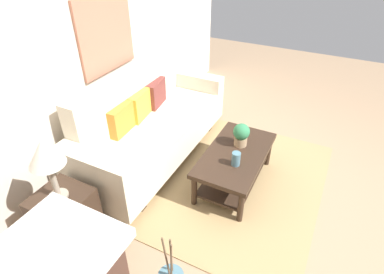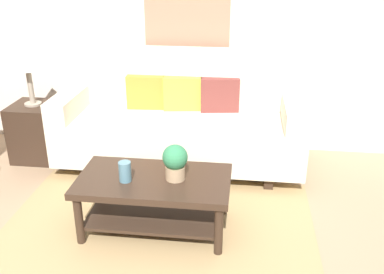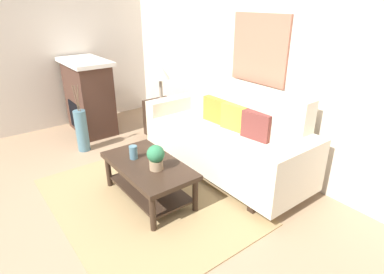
{
  "view_description": "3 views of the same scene",
  "coord_description": "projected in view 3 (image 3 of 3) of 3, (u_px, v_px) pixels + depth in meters",
  "views": [
    {
      "loc": [
        -2.59,
        -0.2,
        2.45
      ],
      "look_at": [
        -0.15,
        1.03,
        0.57
      ],
      "focal_mm": 29.29,
      "sensor_mm": 36.0,
      "label": 1
    },
    {
      "loc": [
        0.6,
        -2.15,
        1.95
      ],
      "look_at": [
        0.2,
        1.05,
        0.56
      ],
      "focal_mm": 41.15,
      "sensor_mm": 36.0,
      "label": 2
    },
    {
      "loc": [
        2.59,
        -0.84,
        2.03
      ],
      "look_at": [
        0.07,
        1.09,
        0.62
      ],
      "focal_mm": 29.65,
      "sensor_mm": 36.0,
      "label": 3
    }
  ],
  "objects": [
    {
      "name": "table_lamp",
      "position": [
        160.0,
        73.0,
        4.71
      ],
      "size": [
        0.28,
        0.28,
        0.57
      ],
      "color": "gray",
      "rests_on": "side_table"
    },
    {
      "name": "wall_left",
      "position": [
        54.0,
        44.0,
        5.04
      ],
      "size": [
        0.1,
        5.16,
        2.7
      ],
      "primitive_type": "cube",
      "color": "beige",
      "rests_on": "ground_plane"
    },
    {
      "name": "area_rug",
      "position": [
        145.0,
        200.0,
        3.44
      ],
      "size": [
        2.33,
        1.72,
        0.01
      ],
      "primitive_type": "cube",
      "color": "#A38456",
      "rests_on": "ground_plane"
    },
    {
      "name": "throw_pillow_maroon",
      "position": [
        257.0,
        126.0,
        3.63
      ],
      "size": [
        0.37,
        0.17,
        0.32
      ],
      "primitive_type": "cube",
      "rotation": [
        0.0,
        0.0,
        0.14
      ],
      "color": "brown",
      "rests_on": "couch"
    },
    {
      "name": "side_table",
      "position": [
        162.0,
        118.0,
        5.0
      ],
      "size": [
        0.44,
        0.44,
        0.56
      ],
      "primitive_type": "cube",
      "color": "#332319",
      "rests_on": "ground_plane"
    },
    {
      "name": "potted_plant_tabletop",
      "position": [
        156.0,
        157.0,
        3.16
      ],
      "size": [
        0.18,
        0.18,
        0.26
      ],
      "color": "tan",
      "rests_on": "coffee_table"
    },
    {
      "name": "throw_pillow_orange",
      "position": [
        216.0,
        110.0,
        4.15
      ],
      "size": [
        0.37,
        0.14,
        0.32
      ],
      "primitive_type": "cube",
      "rotation": [
        0.0,
        0.0,
        0.06
      ],
      "color": "orange",
      "rests_on": "couch"
    },
    {
      "name": "framed_painting",
      "position": [
        259.0,
        49.0,
        3.76
      ],
      "size": [
        0.83,
        0.03,
        0.81
      ],
      "primitive_type": "cube",
      "color": "#B77056"
    },
    {
      "name": "couch",
      "position": [
        227.0,
        138.0,
        3.92
      ],
      "size": [
        2.26,
        0.84,
        1.08
      ],
      "color": "beige",
      "rests_on": "ground_plane"
    },
    {
      "name": "fireplace",
      "position": [
        89.0,
        96.0,
        5.05
      ],
      "size": [
        1.02,
        0.58,
        1.16
      ],
      "color": "#472D23",
      "rests_on": "ground_plane"
    },
    {
      "name": "tabletop_vase",
      "position": [
        133.0,
        152.0,
        3.4
      ],
      "size": [
        0.09,
        0.09,
        0.15
      ],
      "primitive_type": "cylinder",
      "color": "slate",
      "rests_on": "coffee_table"
    },
    {
      "name": "floor_vase_branch_a",
      "position": [
        77.0,
        99.0,
        4.27
      ],
      "size": [
        0.05,
        0.03,
        0.36
      ],
      "primitive_type": "cylinder",
      "rotation": [
        0.05,
        -0.09,
        0.0
      ],
      "color": "brown",
      "rests_on": "floor_vase"
    },
    {
      "name": "ground_plane",
      "position": [
        101.0,
        219.0,
        3.17
      ],
      "size": [
        9.68,
        9.68,
        0.0
      ],
      "primitive_type": "plane",
      "color": "#9E7F60"
    },
    {
      "name": "throw_pillow_mustard",
      "position": [
        235.0,
        117.0,
        3.89
      ],
      "size": [
        0.37,
        0.17,
        0.32
      ],
      "primitive_type": "cube",
      "rotation": [
        0.0,
        0.0,
        0.14
      ],
      "color": "gold",
      "rests_on": "couch"
    },
    {
      "name": "wall_back",
      "position": [
        261.0,
        58.0,
        3.86
      ],
      "size": [
        5.68,
        0.1,
        2.7
      ],
      "primitive_type": "cube",
      "color": "beige",
      "rests_on": "ground_plane"
    },
    {
      "name": "coffee_table",
      "position": [
        149.0,
        173.0,
        3.38
      ],
      "size": [
        1.1,
        0.6,
        0.43
      ],
      "color": "#332319",
      "rests_on": "ground_plane"
    },
    {
      "name": "floor_vase_branch_b",
      "position": [
        78.0,
        98.0,
        4.3
      ],
      "size": [
        0.02,
        0.05,
        0.36
      ],
      "primitive_type": "cylinder",
      "rotation": [
        -0.12,
        0.01,
        0.0
      ],
      "color": "brown",
      "rests_on": "floor_vase"
    },
    {
      "name": "floor_vase",
      "position": [
        82.0,
        131.0,
        4.48
      ],
      "size": [
        0.17,
        0.17,
        0.6
      ],
      "primitive_type": "cylinder",
      "color": "slate",
      "rests_on": "ground_plane"
    },
    {
      "name": "floor_vase_branch_c",
      "position": [
        75.0,
        98.0,
        4.28
      ],
      "size": [
        0.04,
        0.04,
        0.36
      ],
      "primitive_type": "cylinder",
      "rotation": [
        0.08,
        -0.08,
        0.0
      ],
      "color": "brown",
      "rests_on": "floor_vase"
    }
  ]
}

